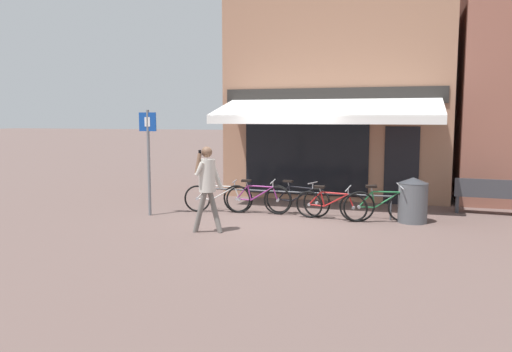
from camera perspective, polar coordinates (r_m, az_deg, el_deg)
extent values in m
plane|color=brown|center=(11.28, 2.36, -5.25)|extent=(160.00, 160.00, 0.00)
cube|color=#9E7056|center=(15.53, 9.43, 9.19)|extent=(6.39, 3.00, 6.07)
cube|color=black|center=(14.18, 5.67, 2.28)|extent=(3.52, 0.04, 2.20)
cube|color=black|center=(13.93, 16.29, 1.14)|extent=(0.90, 0.04, 2.10)
cube|color=#282623|center=(14.03, 8.60, 9.04)|extent=(6.07, 0.06, 0.44)
cube|color=white|center=(13.05, 7.94, 7.81)|extent=(5.75, 2.00, 0.50)
cube|color=white|center=(12.06, 7.17, 6.37)|extent=(5.75, 0.03, 0.20)
cylinder|color=#47494F|center=(12.02, 4.68, -1.86)|extent=(4.49, 0.04, 0.04)
cylinder|color=#47494F|center=(12.70, -5.07, -2.66)|extent=(0.04, 0.04, 0.55)
cylinder|color=#47494F|center=(11.80, 15.15, -3.59)|extent=(0.04, 0.04, 0.55)
torus|color=black|center=(12.26, -1.91, -2.70)|extent=(0.66, 0.16, 0.67)
cylinder|color=#9E9EA3|center=(12.26, -1.91, -2.70)|extent=(0.08, 0.07, 0.07)
torus|color=black|center=(12.48, -6.72, -2.58)|extent=(0.66, 0.16, 0.67)
cylinder|color=#9E9EA3|center=(12.48, -6.72, -2.58)|extent=(0.08, 0.07, 0.07)
cylinder|color=#BCB7B2|center=(12.31, -3.76, -1.98)|extent=(0.59, 0.13, 0.36)
cylinder|color=#BCB7B2|center=(12.30, -3.95, -1.18)|extent=(0.65, 0.14, 0.05)
cylinder|color=#BCB7B2|center=(12.38, -5.24, -1.91)|extent=(0.12, 0.05, 0.35)
cylinder|color=#BCB7B2|center=(12.44, -5.89, -2.64)|extent=(0.37, 0.09, 0.05)
cylinder|color=#BCB7B2|center=(12.42, -6.07, -1.85)|extent=(0.32, 0.09, 0.35)
cylinder|color=#BCB7B2|center=(12.25, -2.18, -1.97)|extent=(0.15, 0.05, 0.32)
cylinder|color=#9E9EA3|center=(12.36, -5.50, -0.89)|extent=(0.06, 0.03, 0.11)
cube|color=black|center=(12.36, -5.57, -0.56)|extent=(0.25, 0.14, 0.05)
cylinder|color=#9E9EA3|center=(12.23, -2.45, -0.92)|extent=(0.03, 0.03, 0.14)
cylinder|color=#9E9EA3|center=(12.22, -2.45, -0.60)|extent=(0.11, 0.52, 0.03)
torus|color=black|center=(12.03, 2.49, -2.82)|extent=(0.70, 0.13, 0.70)
cylinder|color=#9E9EA3|center=(12.03, 2.49, -2.82)|extent=(0.07, 0.07, 0.07)
torus|color=black|center=(12.28, -2.20, -2.62)|extent=(0.70, 0.13, 0.70)
cylinder|color=#9E9EA3|center=(12.28, -2.20, -2.62)|extent=(0.07, 0.07, 0.07)
cylinder|color=#892D7A|center=(12.08, 0.67, -2.03)|extent=(0.57, 0.04, 0.37)
cylinder|color=#892D7A|center=(12.05, 0.48, -1.19)|extent=(0.63, 0.06, 0.05)
cylinder|color=#892D7A|center=(12.15, -0.77, -1.94)|extent=(0.12, 0.08, 0.37)
cylinder|color=#892D7A|center=(12.23, -1.39, -2.70)|extent=(0.36, 0.05, 0.05)
cylinder|color=#892D7A|center=(12.20, -1.58, -1.87)|extent=(0.31, 0.05, 0.36)
cylinder|color=#892D7A|center=(12.00, 2.22, -2.05)|extent=(0.15, 0.07, 0.34)
cylinder|color=#9E9EA3|center=(12.12, -1.04, -0.87)|extent=(0.06, 0.04, 0.11)
cube|color=black|center=(12.11, -1.11, -0.55)|extent=(0.24, 0.11, 0.06)
cylinder|color=#9E9EA3|center=(11.96, 1.94, -0.96)|extent=(0.03, 0.04, 0.14)
cylinder|color=#9E9EA3|center=(11.95, 1.94, -0.63)|extent=(0.05, 0.52, 0.07)
torus|color=black|center=(11.79, 6.95, -3.06)|extent=(0.69, 0.22, 0.69)
cylinder|color=#9E9EA3|center=(11.79, 6.95, -3.06)|extent=(0.08, 0.08, 0.07)
torus|color=black|center=(12.23, 2.60, -2.67)|extent=(0.69, 0.22, 0.69)
cylinder|color=#9E9EA3|center=(12.23, 2.60, -2.67)|extent=(0.08, 0.08, 0.07)
cylinder|color=black|center=(11.93, 5.27, -2.18)|extent=(0.56, 0.16, 0.37)
cylinder|color=black|center=(11.92, 5.13, -1.32)|extent=(0.61, 0.18, 0.05)
cylinder|color=black|center=(12.06, 3.94, -2.03)|extent=(0.11, 0.07, 0.36)
cylinder|color=black|center=(12.15, 3.34, -2.78)|extent=(0.35, 0.12, 0.05)
cylinder|color=black|center=(12.14, 3.19, -1.93)|extent=(0.31, 0.10, 0.36)
cylinder|color=black|center=(11.79, 6.72, -2.26)|extent=(0.15, 0.08, 0.33)
cylinder|color=#9E9EA3|center=(12.06, 3.73, -0.94)|extent=(0.06, 0.04, 0.11)
cube|color=black|center=(12.06, 3.68, -0.60)|extent=(0.26, 0.16, 0.05)
cylinder|color=#9E9EA3|center=(11.79, 6.50, -1.12)|extent=(0.03, 0.03, 0.14)
cylinder|color=#9E9EA3|center=(11.78, 6.51, -0.78)|extent=(0.15, 0.51, 0.04)
torus|color=black|center=(11.42, 11.07, -3.57)|extent=(0.66, 0.20, 0.65)
cylinder|color=#9E9EA3|center=(11.42, 11.07, -3.57)|extent=(0.08, 0.08, 0.08)
torus|color=black|center=(11.69, 6.10, -3.25)|extent=(0.66, 0.20, 0.65)
cylinder|color=#9E9EA3|center=(11.69, 6.10, -3.25)|extent=(0.08, 0.08, 0.08)
cylinder|color=#B21E1E|center=(11.47, 9.14, -2.77)|extent=(0.57, 0.14, 0.35)
cylinder|color=#B21E1E|center=(11.44, 8.95, -1.95)|extent=(0.64, 0.11, 0.05)
cylinder|color=#B21E1E|center=(11.55, 7.61, -2.64)|extent=(0.13, 0.08, 0.34)
cylinder|color=#B21E1E|center=(11.64, 6.95, -3.35)|extent=(0.37, 0.07, 0.05)
cylinder|color=#B21E1E|center=(11.60, 6.75, -2.54)|extent=(0.31, 0.11, 0.34)
cylinder|color=#B21E1E|center=(11.39, 10.79, -2.82)|extent=(0.16, 0.06, 0.31)
cylinder|color=#9E9EA3|center=(11.51, 7.33, -1.58)|extent=(0.06, 0.04, 0.11)
cube|color=black|center=(11.49, 7.26, -1.24)|extent=(0.25, 0.13, 0.06)
cylinder|color=#9E9EA3|center=(11.34, 10.50, -1.73)|extent=(0.03, 0.05, 0.14)
cylinder|color=#9E9EA3|center=(11.33, 10.50, -1.39)|extent=(0.08, 0.52, 0.09)
torus|color=black|center=(11.62, 16.53, -3.38)|extent=(0.73, 0.36, 0.72)
cylinder|color=#9E9EA3|center=(11.62, 16.53, -3.38)|extent=(0.09, 0.09, 0.08)
torus|color=black|center=(11.37, 11.69, -3.47)|extent=(0.73, 0.36, 0.72)
cylinder|color=#9E9EA3|center=(11.37, 11.69, -3.47)|extent=(0.09, 0.09, 0.08)
cylinder|color=#23703D|center=(11.47, 14.77, -2.66)|extent=(0.56, 0.15, 0.38)
cylinder|color=#23703D|center=(11.40, 14.65, -1.77)|extent=(0.60, 0.22, 0.05)
cylinder|color=#23703D|center=(11.39, 13.27, -2.64)|extent=(0.10, 0.12, 0.38)
cylinder|color=#23703D|center=(11.41, 12.55, -3.50)|extent=(0.35, 0.14, 0.05)
cylinder|color=#23703D|center=(11.34, 12.41, -2.61)|extent=(0.31, 0.07, 0.37)
cylinder|color=#23703D|center=(11.56, 16.33, -2.59)|extent=(0.14, 0.13, 0.35)
cylinder|color=#9E9EA3|center=(11.31, 13.09, -1.50)|extent=(0.06, 0.06, 0.11)
cube|color=black|center=(11.28, 13.03, -1.16)|extent=(0.26, 0.17, 0.06)
cylinder|color=#9E9EA3|center=(11.47, 16.15, -1.46)|extent=(0.04, 0.05, 0.14)
cylinder|color=#9E9EA3|center=(11.45, 16.18, -1.13)|extent=(0.18, 0.50, 0.10)
cylinder|color=slate|center=(10.21, -6.43, -4.15)|extent=(0.36, 0.17, 0.87)
cylinder|color=slate|center=(10.23, -4.71, -4.11)|extent=(0.36, 0.17, 0.87)
cylinder|color=beige|center=(10.11, -5.62, 0.05)|extent=(0.39, 0.39, 0.66)
sphere|color=brown|center=(10.06, -5.65, 2.75)|extent=(0.22, 0.22, 0.22)
cylinder|color=beige|center=(10.22, -4.57, 0.13)|extent=(0.29, 0.11, 0.59)
cylinder|color=beige|center=(9.95, -6.50, 0.82)|extent=(0.22, 0.16, 0.29)
cylinder|color=brown|center=(9.97, -6.64, 1.34)|extent=(0.16, 0.18, 0.44)
cube|color=black|center=(9.97, -6.44, 2.58)|extent=(0.03, 0.07, 0.14)
cylinder|color=#515459|center=(11.66, 17.48, -2.94)|extent=(0.64, 0.64, 0.89)
cone|color=#33353A|center=(11.59, 17.56, -0.46)|extent=(0.65, 0.65, 0.13)
cylinder|color=slate|center=(12.11, -12.15, 1.44)|extent=(0.07, 0.07, 2.51)
cube|color=#14429E|center=(12.05, -12.29, 6.07)|extent=(0.44, 0.02, 0.44)
cube|color=white|center=(12.04, -12.32, 6.07)|extent=(0.14, 0.01, 0.22)
cube|color=#38383D|center=(13.37, 25.13, -2.04)|extent=(1.63, 0.55, 0.06)
cube|color=#38383D|center=(13.15, 25.23, -1.21)|extent=(1.60, 0.16, 0.40)
cube|color=#38383D|center=(13.37, 22.00, -2.87)|extent=(0.11, 0.36, 0.45)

